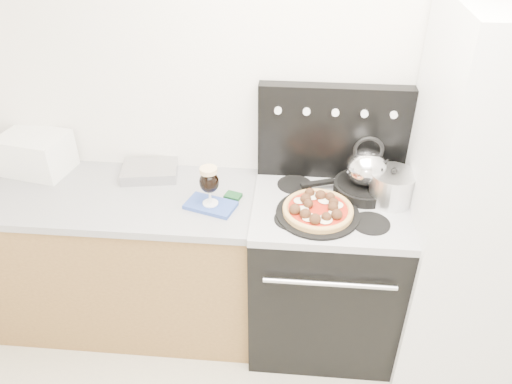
# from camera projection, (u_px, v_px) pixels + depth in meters

# --- Properties ---
(room_shell) EXTENTS (3.52, 3.01, 2.52)m
(room_shell) POSITION_uv_depth(u_px,v_px,m) (323.00, 278.00, 1.54)
(room_shell) COLOR beige
(room_shell) RESTS_ON ground
(base_cabinet) EXTENTS (1.45, 0.60, 0.86)m
(base_cabinet) POSITION_uv_depth(u_px,v_px,m) (127.00, 261.00, 2.82)
(base_cabinet) COLOR olive
(base_cabinet) RESTS_ON ground
(countertop) EXTENTS (1.48, 0.63, 0.04)m
(countertop) POSITION_uv_depth(u_px,v_px,m) (114.00, 196.00, 2.57)
(countertop) COLOR #95959A
(countertop) RESTS_ON base_cabinet
(stove_body) EXTENTS (0.76, 0.65, 0.88)m
(stove_body) POSITION_uv_depth(u_px,v_px,m) (323.00, 275.00, 2.72)
(stove_body) COLOR black
(stove_body) RESTS_ON ground
(cooktop) EXTENTS (0.76, 0.65, 0.04)m
(cooktop) POSITION_uv_depth(u_px,v_px,m) (330.00, 207.00, 2.46)
(cooktop) COLOR #ADADB2
(cooktop) RESTS_ON stove_body
(backguard) EXTENTS (0.76, 0.08, 0.50)m
(backguard) POSITION_uv_depth(u_px,v_px,m) (333.00, 132.00, 2.54)
(backguard) COLOR black
(backguard) RESTS_ON cooktop
(fridge) EXTENTS (0.64, 0.68, 1.90)m
(fridge) POSITION_uv_depth(u_px,v_px,m) (480.00, 209.00, 2.36)
(fridge) COLOR silver
(fridge) RESTS_ON ground
(toaster_oven) EXTENTS (0.38, 0.31, 0.21)m
(toaster_oven) POSITION_uv_depth(u_px,v_px,m) (36.00, 153.00, 2.69)
(toaster_oven) COLOR white
(toaster_oven) RESTS_ON countertop
(foil_sheet) EXTENTS (0.32, 0.26, 0.06)m
(foil_sheet) POSITION_uv_depth(u_px,v_px,m) (150.00, 171.00, 2.68)
(foil_sheet) COLOR silver
(foil_sheet) RESTS_ON countertop
(oven_mitt) EXTENTS (0.27, 0.21, 0.02)m
(oven_mitt) POSITION_uv_depth(u_px,v_px,m) (211.00, 205.00, 2.45)
(oven_mitt) COLOR #2F4AA0
(oven_mitt) RESTS_ON countertop
(beer_glass) EXTENTS (0.10, 0.10, 0.21)m
(beer_glass) POSITION_uv_depth(u_px,v_px,m) (209.00, 186.00, 2.39)
(beer_glass) COLOR black
(beer_glass) RESTS_ON oven_mitt
(pizza_pan) EXTENTS (0.44, 0.44, 0.01)m
(pizza_pan) POSITION_uv_depth(u_px,v_px,m) (318.00, 214.00, 2.37)
(pizza_pan) COLOR black
(pizza_pan) RESTS_ON cooktop
(pizza) EXTENTS (0.40, 0.40, 0.05)m
(pizza) POSITION_uv_depth(u_px,v_px,m) (318.00, 208.00, 2.35)
(pizza) COLOR gold
(pizza) RESTS_ON pizza_pan
(skillet) EXTENTS (0.38, 0.38, 0.05)m
(skillet) POSITION_uv_depth(u_px,v_px,m) (363.00, 188.00, 2.52)
(skillet) COLOR black
(skillet) RESTS_ON cooktop
(tea_kettle) EXTENTS (0.25, 0.25, 0.22)m
(tea_kettle) POSITION_uv_depth(u_px,v_px,m) (367.00, 165.00, 2.44)
(tea_kettle) COLOR silver
(tea_kettle) RESTS_ON skillet
(stock_pot) EXTENTS (0.21, 0.21, 0.15)m
(stock_pot) POSITION_uv_depth(u_px,v_px,m) (391.00, 188.00, 2.42)
(stock_pot) COLOR silver
(stock_pot) RESTS_ON cooktop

